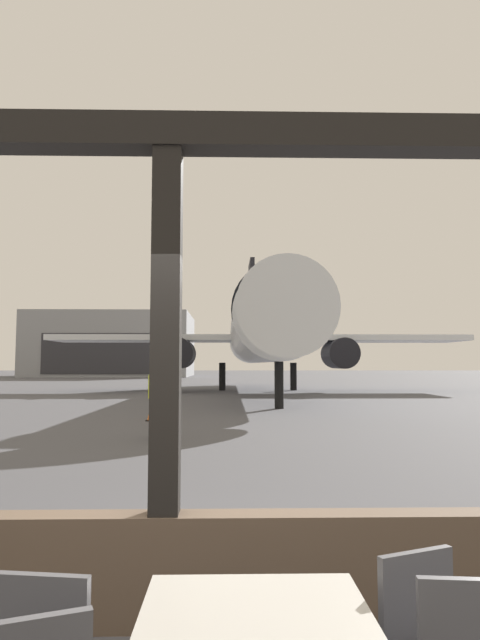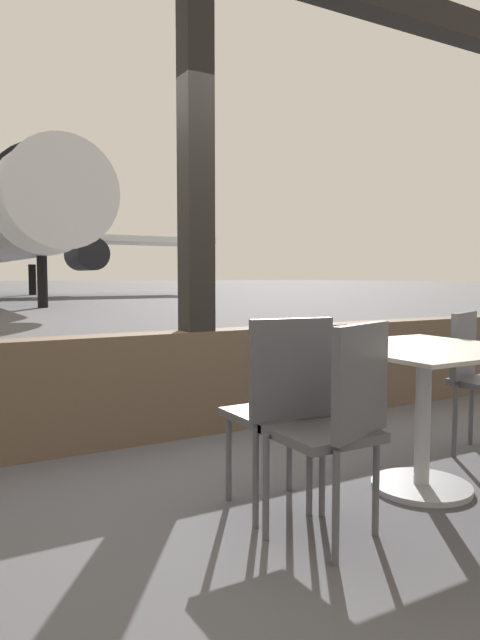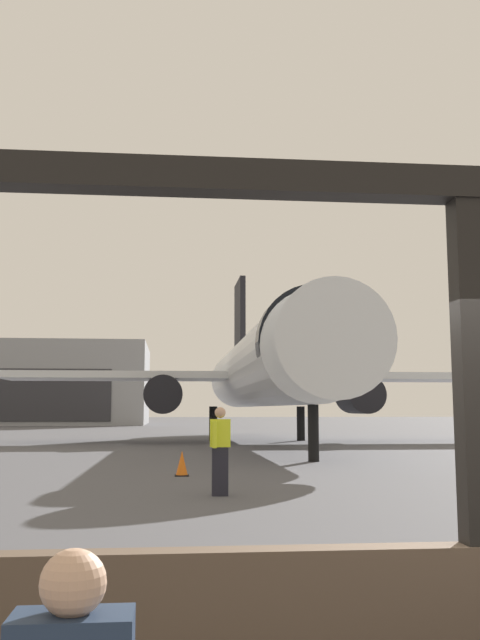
{
  "view_description": "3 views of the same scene",
  "coord_description": "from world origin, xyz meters",
  "px_view_note": "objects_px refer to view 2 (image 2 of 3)",
  "views": [
    {
      "loc": [
        0.43,
        -3.79,
        1.75
      ],
      "look_at": [
        0.91,
        17.8,
        3.5
      ],
      "focal_mm": 30.59,
      "sensor_mm": 36.0,
      "label": 1
    },
    {
      "loc": [
        -1.78,
        -3.7,
        1.12
      ],
      "look_at": [
        -0.12,
        -0.82,
        0.87
      ],
      "focal_mm": 32.38,
      "sensor_mm": 36.0,
      "label": 2
    },
    {
      "loc": [
        -2.19,
        -4.95,
        1.7
      ],
      "look_at": [
        -0.24,
        15.01,
        4.27
      ],
      "focal_mm": 39.09,
      "sensor_mm": 36.0,
      "label": 3
    }
  ],
  "objects_px": {
    "cafe_chair_window_right": "(340,415)",
    "cafe_chair_aisle_right": "(282,399)",
    "cafe_chair_side_extra": "(479,370)",
    "dining_table": "(423,397)"
  },
  "relations": [
    {
      "from": "cafe_chair_aisle_right",
      "to": "dining_table",
      "type": "bearing_deg",
      "value": -6.93
    },
    {
      "from": "cafe_chair_aisle_right",
      "to": "cafe_chair_side_extra",
      "type": "relative_size",
      "value": 1.05
    },
    {
      "from": "dining_table",
      "to": "cafe_chair_window_right",
      "type": "distance_m",
      "value": 0.83
    },
    {
      "from": "cafe_chair_window_right",
      "to": "cafe_chair_side_extra",
      "type": "bearing_deg",
      "value": 18.59
    },
    {
      "from": "cafe_chair_window_right",
      "to": "cafe_chair_aisle_right",
      "type": "relative_size",
      "value": 1.0
    },
    {
      "from": "dining_table",
      "to": "cafe_chair_side_extra",
      "type": "bearing_deg",
      "value": 18.45
    },
    {
      "from": "dining_table",
      "to": "cafe_chair_aisle_right",
      "type": "distance_m",
      "value": 0.83
    },
    {
      "from": "dining_table",
      "to": "cafe_chair_aisle_right",
      "type": "xyz_separation_m",
      "value": [
        -0.83,
        0.1,
        0.06
      ]
    },
    {
      "from": "dining_table",
      "to": "cafe_chair_window_right",
      "type": "height_order",
      "value": "cafe_chair_window_right"
    },
    {
      "from": "cafe_chair_window_right",
      "to": "cafe_chair_aisle_right",
      "type": "bearing_deg",
      "value": 96.52
    }
  ]
}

